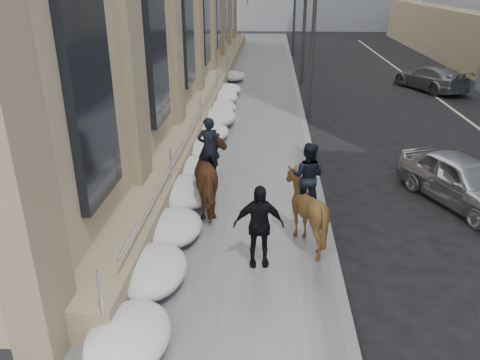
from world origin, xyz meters
name	(u,v)px	position (x,y,z in m)	size (l,w,h in m)	color
ground	(219,290)	(0.00, 0.00, 0.00)	(140.00, 140.00, 0.00)	black
sidewalk	(245,141)	(0.00, 10.00, 0.06)	(5.00, 80.00, 0.12)	#4F4F52
curb	(308,143)	(2.62, 10.00, 0.06)	(0.24, 80.00, 0.12)	slate
streetlight_mid	(311,19)	(2.74, 14.00, 4.58)	(1.71, 0.24, 8.00)	#2D2D30
streetlight_far	(293,0)	(2.74, 34.00, 4.58)	(1.71, 0.24, 8.00)	#2D2D30
traffic_signal	(289,18)	(2.07, 22.00, 4.00)	(4.10, 0.22, 6.00)	#2D2D30
snow_bank	(204,146)	(-1.42, 8.11, 0.47)	(1.70, 18.10, 0.76)	#B8BABF
mounted_horse_left	(214,174)	(-0.53, 3.73, 1.19)	(1.59, 2.56, 2.66)	#452714
mounted_horse_right	(305,203)	(1.94, 2.07, 1.16)	(1.88, 2.00, 2.57)	#3F2912
pedestrian	(259,226)	(0.82, 0.96, 1.11)	(1.16, 0.48, 1.98)	black
car_silver	(462,180)	(6.78, 4.78, 0.74)	(1.75, 4.36, 1.48)	#AAACB2
car_grey	(431,78)	(10.64, 20.58, 0.73)	(2.04, 5.01, 1.45)	slate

